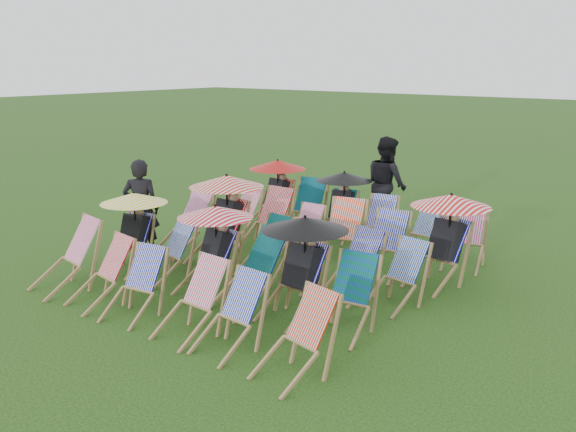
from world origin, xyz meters
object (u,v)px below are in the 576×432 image
Objects in this scene: deckchair_0 at (65,256)px; person_left at (141,208)px; deckchair_29 at (465,239)px; deckchair_5 at (295,337)px; person_rear at (387,184)px.

person_left reaches higher than deckchair_0.
deckchair_0 is 1.82m from person_left.
person_left is (-4.48, -2.77, 0.37)m from deckchair_29.
deckchair_5 is (4.17, -0.07, -0.06)m from deckchair_0.
person_rear is at bearing 123.06° from deckchair_5.
deckchair_5 is at bearing -100.46° from deckchair_29.
deckchair_0 is at bearing -169.00° from deckchair_5.
deckchair_0 is 1.09× the size of deckchair_29.
deckchair_0 is at bearing 67.91° from person_left.
deckchair_5 is 4.96m from person_left.
deckchair_29 is at bearing 58.78° from deckchair_0.
deckchair_29 is 0.57× the size of person_left.
person_rear reaches higher than deckchair_5.
deckchair_5 is at bearing 9.80° from deckchair_0.
person_rear is (2.37, 3.97, 0.09)m from person_left.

